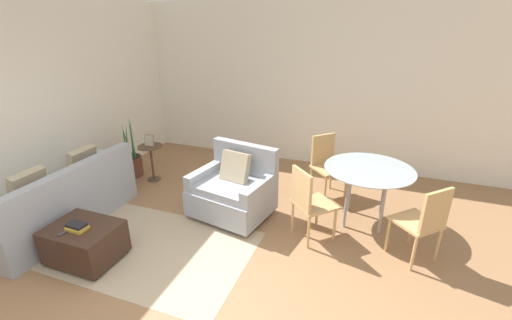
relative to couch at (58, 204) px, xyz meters
name	(u,v)px	position (x,y,z in m)	size (l,w,h in m)	color
wall_back	(293,85)	(2.18, 3.16, 1.09)	(12.00, 0.06, 2.75)	white
wall_left	(48,104)	(-0.59, 0.63, 1.09)	(0.06, 12.00, 2.75)	white
area_rug	(153,249)	(1.41, -0.05, -0.29)	(2.23, 1.49, 0.01)	tan
couch	(58,204)	(0.00, 0.00, 0.00)	(0.93, 1.93, 0.89)	#999EA8
armchair	(233,190)	(1.97, 0.99, 0.06)	(1.10, 0.97, 0.91)	#999EA8
ottoman	(85,242)	(0.86, -0.44, -0.06)	(0.72, 0.56, 0.41)	#382319
book_stack	(77,227)	(0.86, -0.49, 0.16)	(0.21, 0.15, 0.06)	gold
tv_remote_primary	(64,232)	(0.78, -0.58, 0.13)	(0.05, 0.14, 0.01)	#333338
potted_plant	(131,163)	(-0.14, 1.53, -0.07)	(0.38, 0.38, 1.03)	brown
side_table	(151,156)	(0.32, 1.50, 0.12)	(0.39, 0.39, 0.59)	#4C3828
picture_frame	(149,141)	(0.32, 1.50, 0.39)	(0.17, 0.07, 0.18)	#8C6647
dining_table	(368,175)	(3.62, 1.39, 0.38)	(1.09, 1.09, 0.75)	#99A8AD
dining_chair_near_left	(308,200)	(3.01, 0.78, 0.23)	(0.59, 0.59, 0.90)	tan
dining_chair_near_right	(424,220)	(4.23, 0.78, 0.23)	(0.59, 0.59, 0.90)	tan
dining_chair_far_left	(326,161)	(3.01, 2.00, 0.23)	(0.59, 0.59, 0.90)	tan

